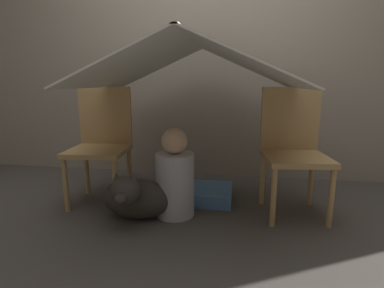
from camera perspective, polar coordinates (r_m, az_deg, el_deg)
ground_plane at (r=2.12m, az=-0.75°, el=-13.90°), size 8.80×8.80×0.00m
wall_back at (r=2.96m, az=2.77°, el=18.20°), size 7.00×0.05×2.50m
chair_left at (r=2.42m, az=-16.86°, el=0.76°), size 0.45×0.45×0.88m
chair_right at (r=2.21m, az=18.72°, el=-0.35°), size 0.47×0.47×0.88m
sheet_canopy at (r=2.08m, az=-0.00°, el=15.21°), size 1.44×1.13×0.33m
person_front at (r=2.08m, az=-3.26°, el=-6.52°), size 0.27×0.27×0.62m
dog at (r=2.05m, az=-10.89°, el=-9.84°), size 0.48×0.42×0.38m
floor_cushion at (r=2.41m, az=1.88°, el=-9.39°), size 0.47×0.38×0.10m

